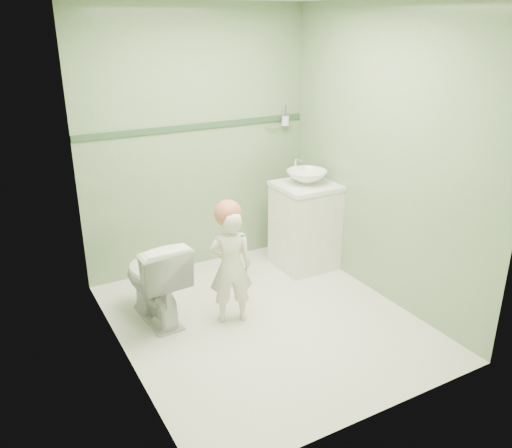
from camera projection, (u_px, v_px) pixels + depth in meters
ground at (265, 321)px, 4.21m from camera, size 2.50×2.50×0.00m
room_shell at (266, 176)px, 3.77m from camera, size 2.50×2.54×2.40m
trim_stripe at (197, 126)px, 4.72m from camera, size 2.20×0.02×0.05m
vanity at (305, 227)px, 5.01m from camera, size 0.52×0.50×0.80m
counter at (306, 186)px, 4.86m from camera, size 0.54×0.52×0.04m
basin at (307, 177)px, 4.83m from camera, size 0.37×0.37×0.13m
faucet at (296, 164)px, 4.95m from camera, size 0.03×0.13×0.18m
cup_holder at (285, 121)px, 5.09m from camera, size 0.26×0.07×0.21m
toilet at (154, 279)px, 4.12m from camera, size 0.44×0.72×0.71m
toddler at (231, 267)px, 4.06m from camera, size 0.39×0.31×0.93m
hair_cap at (228, 213)px, 3.92m from camera, size 0.21×0.21×0.21m
teal_toothbrush at (243, 235)px, 3.85m from camera, size 0.11×0.14×0.08m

